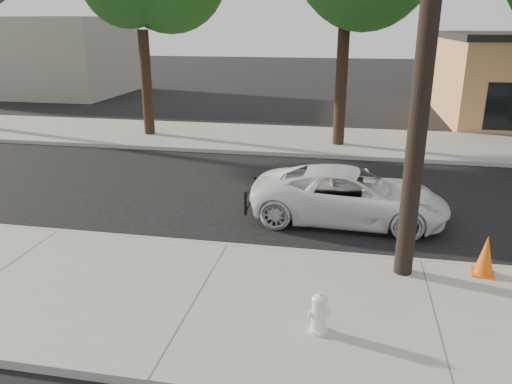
% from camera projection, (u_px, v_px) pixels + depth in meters
% --- Properties ---
extents(ground, '(120.00, 120.00, 0.00)m').
position_uv_depth(ground, '(248.00, 215.00, 12.75)').
color(ground, black).
rests_on(ground, ground).
extents(near_sidewalk, '(90.00, 4.40, 0.15)m').
position_uv_depth(near_sidewalk, '(197.00, 300.00, 8.73)').
color(near_sidewalk, gray).
rests_on(near_sidewalk, ground).
extents(far_sidewalk, '(90.00, 5.00, 0.15)m').
position_uv_depth(far_sidewalk, '(290.00, 140.00, 20.62)').
color(far_sidewalk, gray).
rests_on(far_sidewalk, ground).
extents(curb_near, '(90.00, 0.12, 0.16)m').
position_uv_depth(curb_near, '(228.00, 247.00, 10.77)').
color(curb_near, '#9E9B93').
rests_on(curb_near, ground).
extents(building_far, '(14.00, 8.00, 5.00)m').
position_uv_depth(building_far, '(22.00, 56.00, 34.11)').
color(building_far, gray).
rests_on(building_far, ground).
extents(utility_pole, '(1.40, 0.34, 9.00)m').
position_uv_depth(utility_pole, '(429.00, 21.00, 8.08)').
color(utility_pole, black).
rests_on(utility_pole, near_sidewalk).
extents(police_cruiser, '(4.81, 2.35, 1.31)m').
position_uv_depth(police_cruiser, '(349.00, 195.00, 12.23)').
color(police_cruiser, white).
rests_on(police_cruiser, ground).
extents(fire_hydrant, '(0.34, 0.31, 0.64)m').
position_uv_depth(fire_hydrant, '(319.00, 314.00, 7.61)').
color(fire_hydrant, silver).
rests_on(fire_hydrant, near_sidewalk).
extents(traffic_cone, '(0.47, 0.47, 0.79)m').
position_uv_depth(traffic_cone, '(485.00, 256.00, 9.34)').
color(traffic_cone, '#E45A0C').
rests_on(traffic_cone, near_sidewalk).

